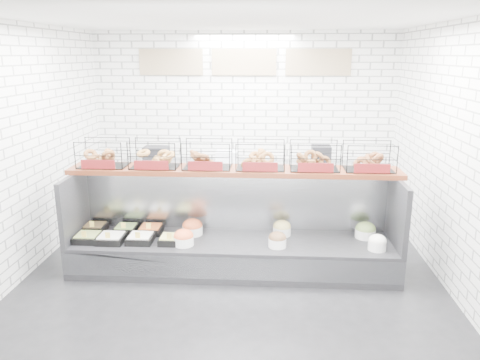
{
  "coord_description": "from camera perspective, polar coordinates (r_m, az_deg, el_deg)",
  "views": [
    {
      "loc": [
        0.43,
        -5.1,
        2.63
      ],
      "look_at": [
        0.08,
        0.45,
        1.13
      ],
      "focal_mm": 35.0,
      "sensor_mm": 36.0,
      "label": 1
    }
  ],
  "objects": [
    {
      "name": "room_shell",
      "position": [
        5.74,
        -0.72,
        9.42
      ],
      "size": [
        5.02,
        5.51,
        3.01
      ],
      "color": "white",
      "rests_on": "ground"
    },
    {
      "name": "display_case",
      "position": [
        5.92,
        -1.06,
        -7.75
      ],
      "size": [
        4.0,
        0.9,
        1.2
      ],
      "color": "black",
      "rests_on": "ground"
    },
    {
      "name": "bagel_shelf",
      "position": [
        5.77,
        -0.77,
        2.64
      ],
      "size": [
        4.1,
        0.5,
        0.4
      ],
      "color": "#4C1E10",
      "rests_on": "display_case"
    },
    {
      "name": "ground",
      "position": [
        5.75,
        -1.11,
        -12.09
      ],
      "size": [
        5.5,
        5.5,
        0.0
      ],
      "primitive_type": "plane",
      "color": "black",
      "rests_on": "ground"
    },
    {
      "name": "prep_counter",
      "position": [
        7.84,
        0.29,
        -0.86
      ],
      "size": [
        4.0,
        0.6,
        1.2
      ],
      "color": "#93969B",
      "rests_on": "ground"
    }
  ]
}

